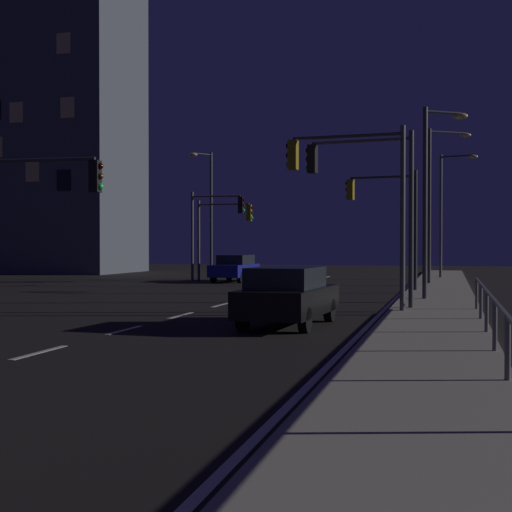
# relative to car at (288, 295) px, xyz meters

# --- Properties ---
(ground_plane) EXTENTS (112.00, 112.00, 0.00)m
(ground_plane) POSITION_rel_car_xyz_m (-3.78, 2.53, -0.82)
(ground_plane) COLOR black
(ground_plane) RESTS_ON ground
(sidewalk_right) EXTENTS (2.81, 77.00, 0.14)m
(sidewalk_right) POSITION_rel_car_xyz_m (3.71, 2.53, -0.75)
(sidewalk_right) COLOR #9E937F
(sidewalk_right) RESTS_ON ground
(lane_markings_center) EXTENTS (0.14, 50.00, 0.01)m
(lane_markings_center) POSITION_rel_car_xyz_m (-3.78, 6.03, -0.82)
(lane_markings_center) COLOR silver
(lane_markings_center) RESTS_ON ground
(lane_edge_line) EXTENTS (0.14, 53.00, 0.01)m
(lane_edge_line) POSITION_rel_car_xyz_m (2.06, 7.53, -0.82)
(lane_edge_line) COLOR silver
(lane_edge_line) RESTS_ON ground
(car) EXTENTS (2.07, 4.50, 1.57)m
(car) POSITION_rel_car_xyz_m (0.00, 0.00, 0.00)
(car) COLOR black
(car) RESTS_ON ground
(car_oncoming) EXTENTS (1.95, 4.45, 1.57)m
(car_oncoming) POSITION_rel_car_xyz_m (-8.02, 22.36, 0.00)
(car_oncoming) COLOR navy
(car_oncoming) RESTS_ON ground
(traffic_light_far_center) EXTENTS (3.29, 0.68, 5.34)m
(traffic_light_far_center) POSITION_rel_car_xyz_m (1.30, 14.74, 3.05)
(traffic_light_far_center) COLOR #2D3033
(traffic_light_far_center) RESTS_ON sidewalk_right
(traffic_light_mid_left) EXTENTS (3.43, 0.36, 4.82)m
(traffic_light_mid_left) POSITION_rel_car_xyz_m (-8.84, 22.68, 2.56)
(traffic_light_mid_left) COLOR #4C4C51
(traffic_light_mid_left) RESTS_ON ground
(traffic_light_near_right) EXTENTS (3.62, 0.67, 5.69)m
(traffic_light_near_right) POSITION_rel_car_xyz_m (1.46, 5.27, 3.30)
(traffic_light_near_right) COLOR #38383D
(traffic_light_near_right) RESTS_ON sidewalk_right
(traffic_light_overhead_east) EXTENTS (4.41, 0.44, 4.96)m
(traffic_light_overhead_east) POSITION_rel_car_xyz_m (-8.16, 0.79, 2.71)
(traffic_light_overhead_east) COLOR #4C4C51
(traffic_light_overhead_east) RESTS_ON ground
(traffic_light_far_right) EXTENTS (3.81, 0.49, 5.68)m
(traffic_light_far_right) POSITION_rel_car_xyz_m (1.17, 4.05, 3.30)
(traffic_light_far_right) COLOR #4C4C51
(traffic_light_far_right) RESTS_ON sidewalk_right
(traffic_light_far_left) EXTENTS (3.17, 0.59, 5.23)m
(traffic_light_far_left) POSITION_rel_car_xyz_m (-8.99, 21.56, 2.83)
(traffic_light_far_left) COLOR #4C4C51
(traffic_light_far_left) RESTS_ON ground
(street_lamp_across_street) EXTENTS (2.27, 0.76, 7.63)m
(street_lamp_across_street) POSITION_rel_car_xyz_m (3.98, 28.09, 3.91)
(street_lamp_across_street) COLOR #4C4C51
(street_lamp_across_street) RESTS_ON sidewalk_right
(street_lamp_far_end) EXTENTS (1.19, 1.40, 7.98)m
(street_lamp_far_end) POSITION_rel_car_xyz_m (-10.54, 24.98, 3.90)
(street_lamp_far_end) COLOR #38383D
(street_lamp_far_end) RESTS_ON ground
(street_lamp_mid_block) EXTENTS (1.65, 1.11, 7.17)m
(street_lamp_mid_block) POSITION_rel_car_xyz_m (3.49, 9.41, 3.63)
(street_lamp_mid_block) COLOR #38383D
(street_lamp_mid_block) RESTS_ON sidewalk_right
(street_lamp_median) EXTENTS (2.22, 1.41, 8.15)m
(street_lamp_median) POSITION_rel_car_xyz_m (3.45, 21.06, 4.20)
(street_lamp_median) COLOR #38383D
(street_lamp_median) RESTS_ON sidewalk_right
(barrier_fence) EXTENTS (0.09, 22.12, 0.98)m
(barrier_fence) POSITION_rel_car_xyz_m (4.97, -5.95, 0.06)
(barrier_fence) COLOR #59595E
(barrier_fence) RESTS_ON sidewalk_right
(building_distant) EXTENTS (14.37, 8.89, 27.43)m
(building_distant) POSITION_rel_car_xyz_m (-27.12, 33.25, 12.89)
(building_distant) COLOR #4C515B
(building_distant) RESTS_ON ground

